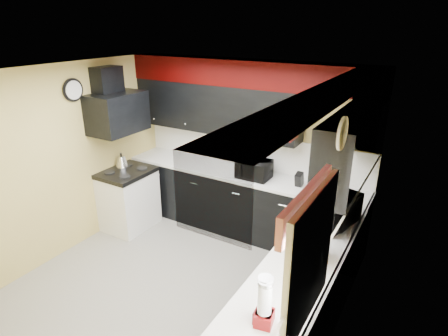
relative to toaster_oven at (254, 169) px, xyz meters
name	(u,v)px	position (x,y,z in m)	size (l,w,h in m)	color
ground	(180,285)	(-0.25, -1.42, -1.07)	(3.60, 3.60, 0.00)	gray
wall_back	(250,146)	(-0.25, 0.38, 0.18)	(3.60, 0.06, 2.50)	#E0C666
wall_right	(343,236)	(1.55, -1.42, 0.18)	(0.06, 3.60, 2.50)	#E0C666
wall_left	(66,162)	(-2.05, -1.42, 0.18)	(0.06, 3.60, 2.50)	#E0C666
ceiling	(169,73)	(-0.25, -1.42, 1.43)	(3.60, 3.60, 0.06)	white
cab_back	(240,203)	(-0.25, 0.08, -0.62)	(3.60, 0.60, 0.90)	black
cab_right	(291,318)	(1.25, -1.72, -0.62)	(0.60, 3.00, 0.90)	black
counter_back	(240,174)	(-0.25, 0.08, -0.15)	(3.62, 0.64, 0.04)	white
counter_right	(294,276)	(1.25, -1.72, -0.15)	(0.64, 3.02, 0.04)	white
splash_back	(250,150)	(-0.25, 0.37, 0.12)	(3.60, 0.02, 0.50)	white
splash_right	(341,242)	(1.54, -1.42, 0.12)	(0.02, 3.60, 0.50)	white
upper_back	(215,108)	(-0.75, 0.20, 0.73)	(2.60, 0.35, 0.70)	black
upper_right	(354,144)	(1.37, -0.52, 0.73)	(0.35, 1.80, 0.70)	black
soffit_back	(246,73)	(-0.25, 0.20, 1.25)	(3.60, 0.36, 0.35)	black
soffit_right	(329,115)	(1.37, -1.60, 1.25)	(0.36, 3.24, 0.35)	black
stove	(129,201)	(-1.75, -0.67, -0.64)	(0.60, 0.75, 0.86)	white
cooktop	(126,173)	(-1.75, -0.67, -0.18)	(0.62, 0.77, 0.06)	black
hood	(117,113)	(-1.80, -0.67, 0.71)	(0.50, 0.78, 0.55)	black
hood_duct	(107,81)	(-1.93, -0.67, 1.13)	(0.24, 0.40, 0.40)	black
window	(310,260)	(1.53, -2.32, 0.48)	(0.03, 0.86, 0.96)	white
valance	(307,202)	(1.48, -2.32, 0.88)	(0.04, 0.88, 0.20)	red
pan_top	(302,105)	(0.57, 0.13, 0.93)	(0.03, 0.22, 0.40)	black
pan_mid	(296,127)	(0.57, 0.00, 0.68)	(0.03, 0.28, 0.46)	black
pan_low	(303,124)	(0.57, 0.26, 0.65)	(0.03, 0.24, 0.42)	black
cut_board	(294,125)	(0.58, -0.12, 0.73)	(0.03, 0.26, 0.35)	white
baskets	(312,232)	(1.27, -1.37, 0.11)	(0.27, 0.27, 0.50)	brown
clock	(73,90)	(-2.02, -1.17, 1.08)	(0.03, 0.30, 0.30)	black
deco_plate	(342,133)	(1.52, -1.77, 1.18)	(0.03, 0.24, 0.24)	white
toaster_oven	(254,169)	(0.00, 0.00, 0.00)	(0.45, 0.38, 0.26)	black
microwave	(333,210)	(1.28, -0.69, 0.03)	(0.58, 0.39, 0.32)	black
utensil_crock	(314,184)	(0.85, 0.03, -0.05)	(0.16, 0.16, 0.17)	white
knife_block	(299,180)	(0.64, 0.05, -0.04)	(0.09, 0.12, 0.19)	black
kettle	(122,161)	(-1.93, -0.57, -0.07)	(0.18, 0.18, 0.17)	silver
dispenser_a	(264,302)	(1.25, -2.36, 0.04)	(0.13, 0.13, 0.35)	#58060F
dispenser_b	(264,305)	(1.26, -2.39, 0.04)	(0.13, 0.13, 0.34)	#610612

